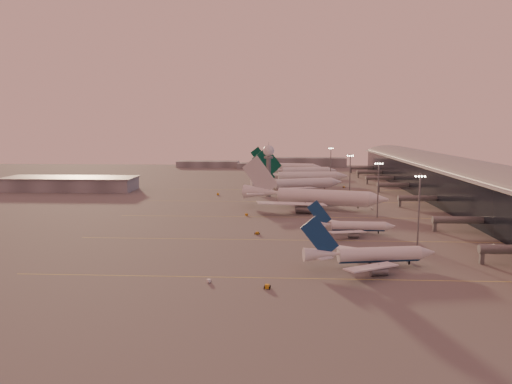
{
  "coord_description": "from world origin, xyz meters",
  "views": [
    {
      "loc": [
        12.98,
        -164.61,
        40.66
      ],
      "look_at": [
        0.67,
        66.23,
        9.7
      ],
      "focal_mm": 35.0,
      "sensor_mm": 36.0,
      "label": 1
    }
  ],
  "objects": [
    {
      "name": "mast_a",
      "position": [
        58.0,
        0.0,
        13.74
      ],
      "size": [
        3.6,
        0.56,
        25.0
      ],
      "color": "slate",
      "rests_on": "ground"
    },
    {
      "name": "narrowbody_mid",
      "position": [
        39.21,
        20.82,
        2.61
      ],
      "size": [
        33.03,
        26.39,
        12.91
      ],
      "color": "silver",
      "rests_on": "ground"
    },
    {
      "name": "gsv_truck_c",
      "position": [
        -2.9,
        57.67,
        1.04
      ],
      "size": [
        4.67,
        5.01,
        2.04
      ],
      "color": "#C78D17",
      "rests_on": "ground"
    },
    {
      "name": "greentail_c",
      "position": [
        26.77,
        224.3,
        3.85
      ],
      "size": [
        59.33,
        47.46,
        21.77
      ],
      "color": "silver",
      "rests_on": "ground"
    },
    {
      "name": "widebody_white",
      "position": [
        28.35,
        77.75,
        4.45
      ],
      "size": [
        71.04,
        56.14,
        25.65
      ],
      "color": "silver",
      "rests_on": "ground"
    },
    {
      "name": "gsv_truck_b",
      "position": [
        44.18,
        34.1,
        1.07
      ],
      "size": [
        5.53,
        3.56,
        2.1
      ],
      "color": "silver",
      "rests_on": "ground"
    },
    {
      "name": "mast_b",
      "position": [
        55.0,
        55.0,
        13.74
      ],
      "size": [
        3.6,
        0.56,
        25.0
      ],
      "color": "slate",
      "rests_on": "ground"
    },
    {
      "name": "gsv_catering_a",
      "position": [
        50.83,
        -17.02,
        2.13
      ],
      "size": [
        5.22,
        2.52,
        4.27
      ],
      "color": "silver",
      "rests_on": "ground"
    },
    {
      "name": "narrowbody_near",
      "position": [
        38.22,
        -23.78,
        3.16
      ],
      "size": [
        39.71,
        31.43,
        15.62
      ],
      "color": "silver",
      "rests_on": "ground"
    },
    {
      "name": "greentail_d",
      "position": [
        16.28,
        263.06,
        3.96
      ],
      "size": [
        61.28,
        49.07,
        22.43
      ],
      "color": "silver",
      "rests_on": "ground"
    },
    {
      "name": "gsv_catering_b",
      "position": [
        56.54,
        76.79,
        1.76
      ],
      "size": [
        4.57,
        2.63,
        3.53
      ],
      "color": "silver",
      "rests_on": "ground"
    },
    {
      "name": "gsv_tug_far",
      "position": [
        22.42,
        90.91,
        0.45
      ],
      "size": [
        3.21,
        3.56,
        0.87
      ],
      "color": "silver",
      "rests_on": "ground"
    },
    {
      "name": "distant_horizon",
      "position": [
        2.62,
        325.14,
        3.89
      ],
      "size": [
        165.0,
        37.5,
        9.0
      ],
      "color": "slate",
      "rests_on": "ground"
    },
    {
      "name": "gsv_tug_mid",
      "position": [
        3.67,
        18.36,
        0.49
      ],
      "size": [
        3.72,
        3.8,
        0.95
      ],
      "color": "#C78D17",
      "rests_on": "ground"
    },
    {
      "name": "gsv_truck_d",
      "position": [
        -24.77,
        123.72,
        1.28
      ],
      "size": [
        2.45,
        6.24,
        2.51
      ],
      "color": "#C78D17",
      "rests_on": "ground"
    },
    {
      "name": "gsv_tug_hangar",
      "position": [
        53.41,
        162.9,
        0.46
      ],
      "size": [
        3.26,
        2.13,
        0.89
      ],
      "color": "#C78D17",
      "rests_on": "ground"
    },
    {
      "name": "gsv_truck_a",
      "position": [
        -5.69,
        -39.75,
        0.98
      ],
      "size": [
        4.72,
        4.36,
        1.92
      ],
      "color": "silver",
      "rests_on": "ground"
    },
    {
      "name": "greentail_b",
      "position": [
        25.92,
        177.58,
        4.24
      ],
      "size": [
        66.04,
        53.06,
        24.02
      ],
      "color": "silver",
      "rests_on": "ground"
    },
    {
      "name": "hangar",
      "position": [
        -120.0,
        140.0,
        4.32
      ],
      "size": [
        82.0,
        27.0,
        8.5
      ],
      "color": "slate",
      "rests_on": "ground"
    },
    {
      "name": "mast_d",
      "position": [
        48.0,
        200.0,
        13.74
      ],
      "size": [
        3.6,
        0.56,
        25.0
      ],
      "color": "slate",
      "rests_on": "ground"
    },
    {
      "name": "ground",
      "position": [
        0.0,
        0.0,
        0.0
      ],
      "size": [
        700.0,
        700.0,
        0.0
      ],
      "primitive_type": "plane",
      "color": "#595757",
      "rests_on": "ground"
    },
    {
      "name": "gsv_tug_near",
      "position": [
        9.37,
        -44.0,
        0.53
      ],
      "size": [
        2.62,
        3.85,
        1.03
      ],
      "color": "#C78D17",
      "rests_on": "ground"
    },
    {
      "name": "taxiway_markings",
      "position": [
        30.0,
        56.0,
        0.01
      ],
      "size": [
        180.0,
        185.25,
        0.02
      ],
      "color": "#EAE252",
      "rests_on": "ground"
    },
    {
      "name": "greentail_a",
      "position": [
        22.46,
        141.07,
        3.83
      ],
      "size": [
        57.89,
        46.06,
        21.67
      ],
      "color": "silver",
      "rests_on": "ground"
    },
    {
      "name": "mast_c",
      "position": [
        50.0,
        110.0,
        13.74
      ],
      "size": [
        3.6,
        0.56,
        25.0
      ],
      "color": "slate",
      "rests_on": "ground"
    },
    {
      "name": "terminal",
      "position": [
        107.88,
        110.09,
        10.52
      ],
      "size": [
        57.0,
        362.0,
        23.04
      ],
      "color": "black",
      "rests_on": "ground"
    },
    {
      "name": "radar_tower",
      "position": [
        5.0,
        120.0,
        20.95
      ],
      "size": [
        6.4,
        6.4,
        31.1
      ],
      "color": "slate",
      "rests_on": "ground"
    }
  ]
}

